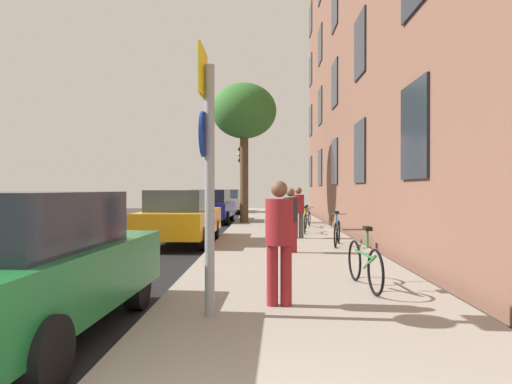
{
  "coord_description": "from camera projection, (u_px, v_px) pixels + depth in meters",
  "views": [
    {
      "loc": [
        0.5,
        -1.71,
        1.66
      ],
      "look_at": [
        0.15,
        13.42,
        1.56
      ],
      "focal_mm": 30.72,
      "sensor_mm": 36.0,
      "label": 1
    }
  ],
  "objects": [
    {
      "name": "ground_plane",
      "position": [
        190.0,
        232.0,
        16.78
      ],
      "size": [
        41.8,
        41.8,
        0.0
      ],
      "primitive_type": "plane",
      "color": "#332D28"
    },
    {
      "name": "bicycle_2",
      "position": [
        305.0,
        222.0,
        15.42
      ],
      "size": [
        0.42,
        1.6,
        0.94
      ],
      "color": "black",
      "rests_on": "sidewalk"
    },
    {
      "name": "car_3",
      "position": [
        228.0,
        201.0,
        29.71
      ],
      "size": [
        1.84,
        3.93,
        1.62
      ],
      "color": "silver",
      "rests_on": "road_asphalt"
    },
    {
      "name": "pedestrian_1",
      "position": [
        291.0,
        216.0,
        10.6
      ],
      "size": [
        0.48,
        0.48,
        1.57
      ],
      "color": "maroon",
      "rests_on": "sidewalk"
    },
    {
      "name": "bicycle_0",
      "position": [
        364.0,
        263.0,
        6.83
      ],
      "size": [
        0.42,
        1.74,
        0.97
      ],
      "color": "black",
      "rests_on": "sidewalk"
    },
    {
      "name": "pedestrian_0",
      "position": [
        279.0,
        234.0,
        5.78
      ],
      "size": [
        0.52,
        0.52,
        1.65
      ],
      "color": "maroon",
      "rests_on": "sidewalk"
    },
    {
      "name": "sidewalk",
      "position": [
        282.0,
        231.0,
        16.7
      ],
      "size": [
        4.2,
        38.0,
        0.12
      ],
      "primitive_type": "cube",
      "color": "gray",
      "rests_on": "ground"
    },
    {
      "name": "sign_post",
      "position": [
        208.0,
        162.0,
        5.35
      ],
      "size": [
        0.16,
        0.6,
        3.26
      ],
      "color": "gray",
      "rests_on": "sidewalk"
    },
    {
      "name": "road_asphalt",
      "position": [
        136.0,
        232.0,
        16.83
      ],
      "size": [
        7.0,
        38.0,
        0.01
      ],
      "primitive_type": "cube",
      "color": "black",
      "rests_on": "ground"
    },
    {
      "name": "bicycle_1",
      "position": [
        337.0,
        232.0,
        11.9
      ],
      "size": [
        0.54,
        1.59,
        0.95
      ],
      "color": "black",
      "rests_on": "sidewalk"
    },
    {
      "name": "tree_near",
      "position": [
        244.0,
        113.0,
        20.14
      ],
      "size": [
        2.97,
        2.97,
        6.41
      ],
      "color": "#4C3823",
      "rests_on": "sidewalk"
    },
    {
      "name": "traffic_light",
      "position": [
        243.0,
        169.0,
        20.73
      ],
      "size": [
        0.43,
        0.24,
        3.62
      ],
      "color": "black",
      "rests_on": "sidewalk"
    },
    {
      "name": "car_1",
      "position": [
        181.0,
        216.0,
        13.04
      ],
      "size": [
        1.93,
        4.29,
        1.62
      ],
      "color": "orange",
      "rests_on": "road_asphalt"
    },
    {
      "name": "bicycle_3",
      "position": [
        307.0,
        218.0,
        17.76
      ],
      "size": [
        0.54,
        1.63,
        0.9
      ],
      "color": "black",
      "rests_on": "sidewalk"
    },
    {
      "name": "pedestrian_2",
      "position": [
        298.0,
        209.0,
        13.71
      ],
      "size": [
        0.39,
        0.39,
        1.6
      ],
      "color": "#4C4742",
      "rests_on": "sidewalk"
    },
    {
      "name": "car_2",
      "position": [
        212.0,
        206.0,
        21.37
      ],
      "size": [
        1.97,
        4.4,
        1.62
      ],
      "color": "navy",
      "rests_on": "road_asphalt"
    },
    {
      "name": "car_0",
      "position": [
        25.0,
        265.0,
        4.72
      ],
      "size": [
        1.95,
        3.99,
        1.62
      ],
      "color": "#19662D",
      "rests_on": "road_asphalt"
    }
  ]
}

